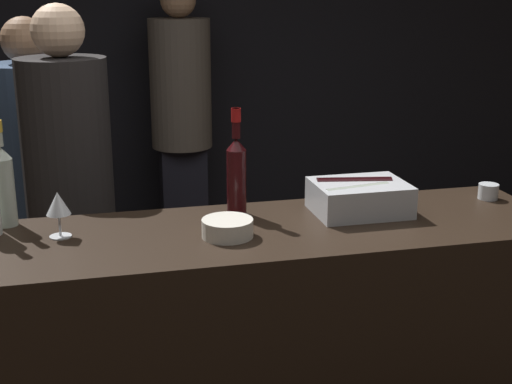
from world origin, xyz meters
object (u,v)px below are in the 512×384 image
ice_bin_with_bottles (359,196)px  person_blond_tee (70,193)px  rose_wine_bottle (3,183)px  red_wine_bottle_tall (236,171)px  wine_glass (58,205)px  candle_votive (488,191)px  bowl_white (227,227)px  person_grey_polo (36,178)px  person_in_hoodie (182,119)px

ice_bin_with_bottles → person_blond_tee: person_blond_tee is taller
rose_wine_bottle → red_wine_bottle_tall: (0.78, -0.06, 0.01)m
wine_glass → rose_wine_bottle: size_ratio=0.42×
candle_votive → person_blond_tee: bearing=157.9°
candle_votive → red_wine_bottle_tall: bearing=177.4°
candle_votive → rose_wine_bottle: bearing=176.5°
ice_bin_with_bottles → red_wine_bottle_tall: red_wine_bottle_tall is taller
bowl_white → candle_votive: (1.05, 0.18, -0.00)m
candle_votive → person_grey_polo: bearing=147.5°
candle_votive → person_in_hoodie: bearing=115.0°
wine_glass → rose_wine_bottle: bearing=137.4°
red_wine_bottle_tall → ice_bin_with_bottles: bearing=-11.3°
ice_bin_with_bottles → person_in_hoodie: 2.02m
person_grey_polo → ice_bin_with_bottles: bearing=-147.7°
wine_glass → candle_votive: size_ratio=2.01×
wine_glass → red_wine_bottle_tall: red_wine_bottle_tall is taller
wine_glass → person_in_hoodie: bearing=71.4°
rose_wine_bottle → person_grey_polo: bearing=87.9°
bowl_white → person_in_hoodie: person_in_hoodie is taller
person_blond_tee → person_grey_polo: 0.49m
wine_glass → person_grey_polo: 1.18m
bowl_white → rose_wine_bottle: (-0.71, 0.29, 0.12)m
candle_votive → ice_bin_with_bottles: bearing=-175.7°
ice_bin_with_bottles → wine_glass: 1.04m
rose_wine_bottle → candle_votive: bearing=-3.5°
person_blond_tee → candle_votive: bearing=-50.2°
candle_votive → red_wine_bottle_tall: (-0.97, 0.04, 0.13)m
red_wine_bottle_tall → person_in_hoodie: 1.91m
rose_wine_bottle → wine_glass: bearing=-42.6°
bowl_white → person_grey_polo: bearing=117.6°
candle_votive → person_grey_polo: person_grey_polo is taller
red_wine_bottle_tall → candle_votive: bearing=-2.6°
bowl_white → red_wine_bottle_tall: red_wine_bottle_tall is taller
bowl_white → person_in_hoodie: size_ratio=0.09×
ice_bin_with_bottles → person_grey_polo: 1.64m
bowl_white → person_grey_polo: 1.45m
rose_wine_bottle → red_wine_bottle_tall: 0.79m
candle_votive → red_wine_bottle_tall: size_ratio=0.20×
ice_bin_with_bottles → person_grey_polo: (-1.17, 1.14, -0.16)m
ice_bin_with_bottles → person_blond_tee: bearing=146.4°
person_in_hoodie → person_grey_polo: person_in_hoodie is taller
rose_wine_bottle → person_grey_polo: person_grey_polo is taller
bowl_white → person_blond_tee: 0.96m
ice_bin_with_bottles → bowl_white: ice_bin_with_bottles is taller
red_wine_bottle_tall → person_grey_polo: (-0.75, 1.05, -0.26)m
bowl_white → person_in_hoodie: (0.15, 2.13, -0.03)m
candle_votive → person_in_hoodie: 2.15m
person_grey_polo → rose_wine_bottle: bearing=164.2°
person_blond_tee → person_grey_polo: size_ratio=1.04×
bowl_white → person_blond_tee: (-0.51, 0.81, -0.08)m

